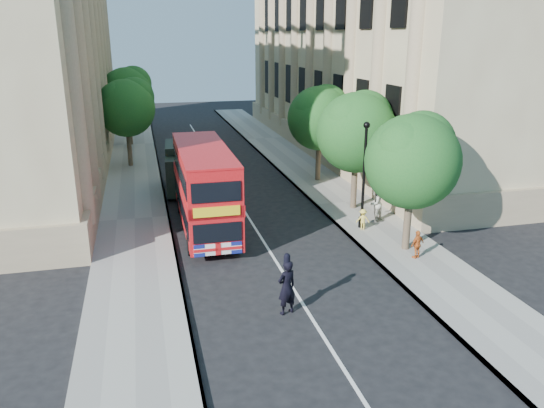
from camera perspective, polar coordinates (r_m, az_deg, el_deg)
ground at (r=19.54m, az=2.86°, el=-9.96°), size 120.00×120.00×0.00m
pavement_right at (r=30.06m, az=7.89°, el=0.10°), size 3.50×80.00×0.12m
pavement_left at (r=28.03m, az=-14.54°, el=-1.62°), size 3.50×80.00×0.12m
building_right at (r=44.73m, az=11.55°, el=17.29°), size 12.00×38.00×18.00m
building_left at (r=41.46m, az=-27.19°, el=15.77°), size 12.00×38.00×18.00m
tree_right_near at (r=22.94m, az=14.95°, el=4.98°), size 4.00×4.00×6.08m
tree_right_mid at (r=28.20m, az=9.16°, el=8.05°), size 4.20×4.20×6.37m
tree_right_far at (r=33.75m, az=5.17°, el=9.54°), size 4.00×4.00×6.15m
tree_left_far at (r=38.86m, az=-15.39°, el=10.26°), size 4.00×4.00×6.30m
tree_left_back at (r=46.78m, az=-15.29°, el=11.76°), size 4.20×4.20×6.65m
lamp_post at (r=25.56m, az=9.84°, el=2.58°), size 0.32×0.32×5.16m
double_decker_bus at (r=25.51m, az=-7.30°, el=1.95°), size 2.37×8.65×3.98m
box_van at (r=32.28m, az=-9.48°, el=3.70°), size 2.33×5.08×2.84m
police_constable at (r=18.05m, az=1.59°, el=-8.95°), size 0.83×0.69×1.95m
woman_pedestrian at (r=27.04m, az=11.04°, el=0.05°), size 1.10×1.04×1.79m
child_a at (r=23.01m, az=15.37°, el=-4.20°), size 0.78×0.52×1.22m
child_b at (r=25.82m, az=9.75°, el=-1.64°), size 0.73×0.53×1.02m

